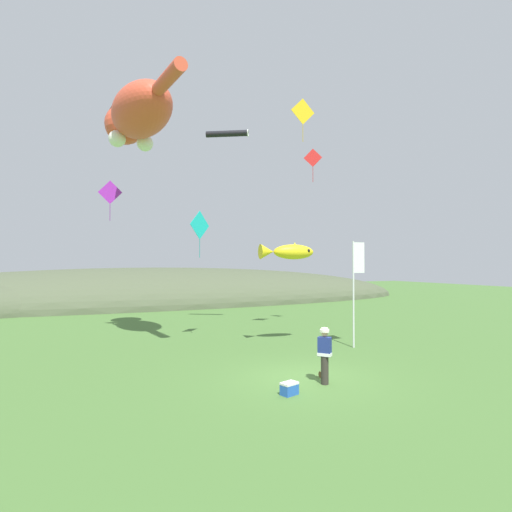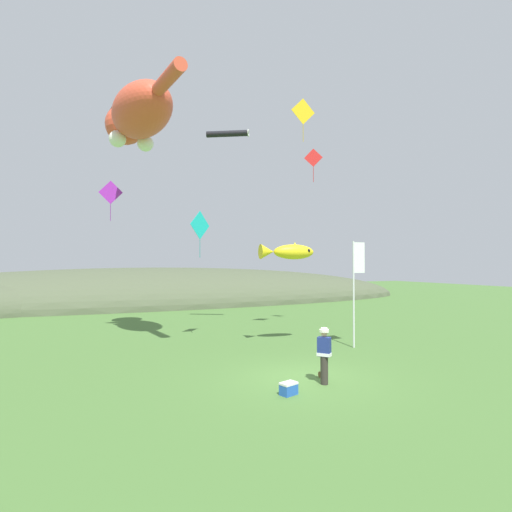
# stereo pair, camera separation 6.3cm
# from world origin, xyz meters

# --- Properties ---
(ground_plane) EXTENTS (120.00, 120.00, 0.00)m
(ground_plane) POSITION_xyz_m (0.00, 0.00, 0.00)
(ground_plane) COLOR #477033
(distant_hill_ridge) EXTENTS (58.23, 15.82, 6.95)m
(distant_hill_ridge) POSITION_xyz_m (-1.26, 28.41, 0.00)
(distant_hill_ridge) COLOR #4C563D
(distant_hill_ridge) RESTS_ON ground
(festival_attendant) EXTENTS (0.47, 0.49, 1.77)m
(festival_attendant) POSITION_xyz_m (0.25, -0.77, 0.95)
(festival_attendant) COLOR #332D28
(festival_attendant) RESTS_ON ground
(kite_spool) EXTENTS (0.12, 0.21, 0.21)m
(kite_spool) POSITION_xyz_m (0.57, -0.10, 0.10)
(kite_spool) COLOR olive
(kite_spool) RESTS_ON ground
(picnic_cooler) EXTENTS (0.57, 0.46, 0.36)m
(picnic_cooler) POSITION_xyz_m (-1.26, -1.21, 0.18)
(picnic_cooler) COLOR blue
(picnic_cooler) RESTS_ON ground
(festival_banner_pole) EXTENTS (0.66, 0.08, 4.84)m
(festival_banner_pole) POSITION_xyz_m (4.72, 3.37, 3.17)
(festival_banner_pole) COLOR silver
(festival_banner_pole) RESTS_ON ground
(kite_giant_cat) EXTENTS (3.16, 8.76, 2.67)m
(kite_giant_cat) POSITION_xyz_m (-4.39, 7.99, 10.85)
(kite_giant_cat) COLOR #E04C33
(kite_fish_windsock) EXTENTS (2.72, 1.05, 0.82)m
(kite_fish_windsock) POSITION_xyz_m (2.10, 5.05, 4.37)
(kite_fish_windsock) COLOR yellow
(kite_tube_streamer) EXTENTS (2.38, 1.62, 0.44)m
(kite_tube_streamer) POSITION_xyz_m (1.09, 10.57, 11.49)
(kite_tube_streamer) COLOR black
(kite_diamond_gold) EXTENTS (1.36, 0.07, 2.26)m
(kite_diamond_gold) POSITION_xyz_m (3.66, 6.26, 11.67)
(kite_diamond_gold) COLOR yellow
(kite_diamond_red) EXTENTS (0.91, 0.62, 1.99)m
(kite_diamond_red) POSITION_xyz_m (5.67, 8.51, 10.03)
(kite_diamond_red) COLOR red
(kite_diamond_violet) EXTENTS (1.22, 0.37, 2.17)m
(kite_diamond_violet) POSITION_xyz_m (-5.37, 11.20, 7.63)
(kite_diamond_violet) COLOR purple
(kite_diamond_teal) EXTENTS (1.19, 0.79, 2.31)m
(kite_diamond_teal) POSITION_xyz_m (-1.45, 7.55, 5.70)
(kite_diamond_teal) COLOR #19BFBF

